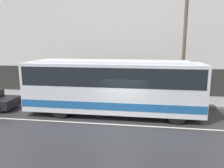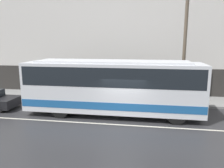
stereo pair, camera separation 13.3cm
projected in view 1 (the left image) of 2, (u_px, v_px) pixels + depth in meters
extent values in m
plane|color=#2D2D30|center=(123.00, 125.00, 12.15)|extent=(60.00, 60.00, 0.00)
cube|color=gray|center=(129.00, 99.00, 17.48)|extent=(60.00, 3.01, 0.14)
cube|color=silver|center=(132.00, 39.00, 18.19)|extent=(60.00, 0.30, 9.55)
cube|color=#2D2B28|center=(131.00, 82.00, 18.72)|extent=(60.00, 0.06, 2.39)
cube|color=beige|center=(123.00, 125.00, 12.15)|extent=(54.00, 0.14, 0.01)
cube|color=silver|center=(112.00, 86.00, 13.57)|extent=(10.85, 2.51, 2.96)
cube|color=#1E5999|center=(112.00, 101.00, 13.75)|extent=(10.80, 2.54, 0.45)
cube|color=black|center=(112.00, 75.00, 13.43)|extent=(10.53, 2.53, 1.12)
cube|color=orange|center=(204.00, 67.00, 12.56)|extent=(0.12, 1.88, 0.28)
cube|color=silver|center=(112.00, 62.00, 13.28)|extent=(9.22, 2.14, 0.12)
cylinder|color=black|center=(177.00, 115.00, 12.21)|extent=(1.08, 0.28, 1.08)
cylinder|color=black|center=(172.00, 104.00, 14.34)|extent=(1.08, 0.28, 1.08)
cylinder|color=black|center=(60.00, 109.00, 13.19)|extent=(1.08, 0.28, 1.08)
cylinder|color=black|center=(72.00, 100.00, 15.32)|extent=(1.08, 0.28, 1.08)
cylinder|color=black|center=(13.00, 102.00, 15.70)|extent=(0.65, 0.20, 0.65)
cylinder|color=brown|center=(184.00, 54.00, 15.21)|extent=(0.23, 0.23, 7.20)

